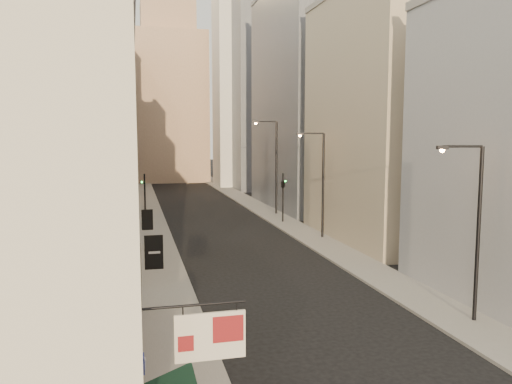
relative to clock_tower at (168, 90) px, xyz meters
name	(u,v)px	position (x,y,z in m)	size (l,w,h in m)	color
sidewalk_left	(147,206)	(-5.50, -37.00, -17.56)	(3.00, 140.00, 0.15)	gray
sidewalk_right	(249,202)	(7.50, -37.00, -17.56)	(3.00, 140.00, 0.15)	gray
near_building_left	(39,219)	(-9.99, -83.00, -11.61)	(8.30, 23.04, 12.30)	brown
left_bldg_beige	(69,146)	(-11.00, -66.00, -9.63)	(8.00, 12.00, 16.00)	tan
left_bldg_grey	(89,122)	(-11.00, -50.00, -7.63)	(8.00, 16.00, 20.00)	#A4A4A9
left_bldg_tan	(101,137)	(-11.00, -32.00, -9.13)	(8.00, 18.00, 17.00)	tan
left_bldg_wingrid	(108,116)	(-11.00, -12.00, -5.63)	(8.00, 20.00, 24.00)	gray
right_bldg_beige	(383,119)	(13.00, -62.00, -7.63)	(8.00, 16.00, 20.00)	tan
right_bldg_wingrid	(303,100)	(13.00, -42.00, -4.63)	(8.00, 20.00, 26.00)	gray
highrise	(283,38)	(19.00, -14.00, 8.02)	(21.00, 23.00, 51.20)	gray
clock_tower	(168,90)	(0.00, 0.00, 0.00)	(14.00, 14.00, 44.90)	tan
white_tower	(239,78)	(11.00, -14.00, 0.97)	(8.00, 8.00, 41.50)	silver
streetlamp_near	(474,223)	(7.87, -80.38, -12.94)	(2.13, 0.62, 8.21)	black
streetlamp_mid	(320,179)	(8.08, -60.71, -12.54)	(2.30, 0.74, 8.92)	black
streetlamp_far	(274,162)	(7.89, -47.25, -11.76)	(2.69, 0.62, 10.29)	black
traffic_light_left	(145,190)	(-6.04, -50.16, -14.22)	(0.52, 0.38, 5.00)	black
traffic_light_right	(283,185)	(7.31, -52.56, -13.78)	(0.68, 0.68, 5.00)	black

